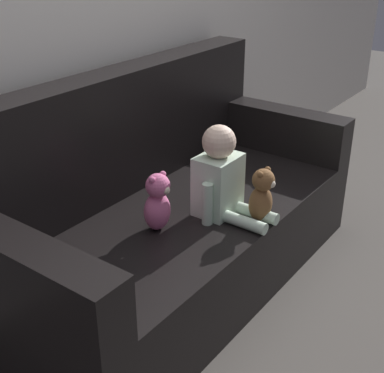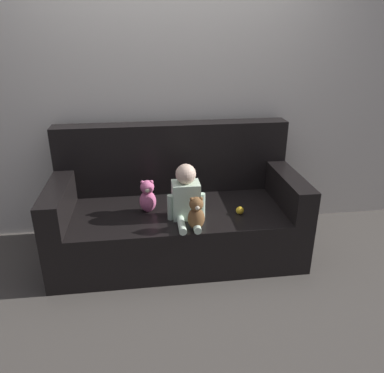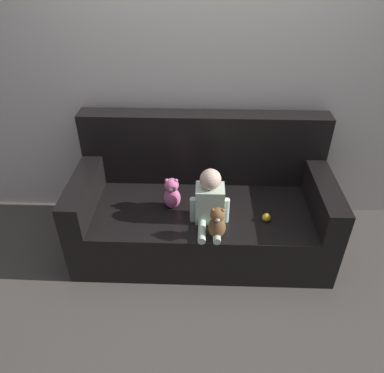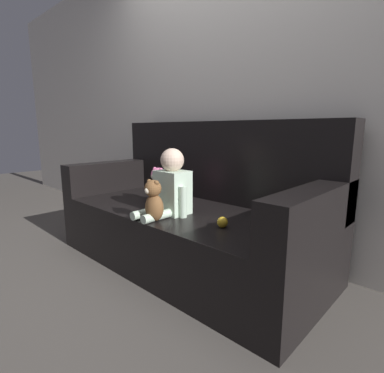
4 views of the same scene
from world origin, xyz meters
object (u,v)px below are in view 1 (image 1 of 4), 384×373
object	(u,v)px
couch	(169,216)
plush_toy_side	(158,202)
person_baby	(221,178)
toy_ball	(264,176)
teddy_bear_brown	(262,195)

from	to	relation	value
couch	plush_toy_side	xyz separation A→B (m)	(-0.23, -0.12, 0.21)
person_baby	toy_ball	xyz separation A→B (m)	(0.41, 0.00, -0.14)
couch	teddy_bear_brown	world-z (taller)	couch
couch	person_baby	distance (m)	0.37
person_baby	teddy_bear_brown	distance (m)	0.19
couch	plush_toy_side	bearing A→B (deg)	-151.83
plush_toy_side	toy_ball	xyz separation A→B (m)	(0.69, -0.13, -0.10)
person_baby	teddy_bear_brown	size ratio (longest dim) A/B	1.68
person_baby	plush_toy_side	xyz separation A→B (m)	(-0.28, 0.14, -0.04)
couch	toy_ball	world-z (taller)	couch
plush_toy_side	toy_ball	world-z (taller)	plush_toy_side
teddy_bear_brown	toy_ball	xyz separation A→B (m)	(0.36, 0.18, -0.09)
teddy_bear_brown	person_baby	bearing A→B (deg)	105.29
teddy_bear_brown	plush_toy_side	bearing A→B (deg)	136.06
couch	person_baby	xyz separation A→B (m)	(0.05, -0.26, 0.25)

